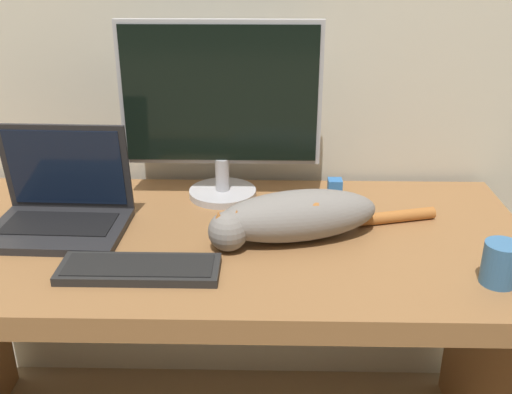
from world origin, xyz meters
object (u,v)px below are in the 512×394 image
cat (294,216)px  external_keyboard (139,269)px  laptop (61,209)px  coffee_mug (500,264)px  monitor (221,107)px

cat → external_keyboard: bearing=-168.1°
laptop → coffee_mug: bearing=-11.7°
monitor → coffee_mug: 0.82m
laptop → external_keyboard: size_ratio=0.95×
monitor → coffee_mug: bearing=-36.0°
monitor → cat: monitor is taller
coffee_mug → cat: bearing=155.5°
cat → monitor: bearing=112.4°
external_keyboard → cat: (0.36, 0.18, 0.05)m
laptop → external_keyboard: bearing=-40.7°
laptop → cat: 0.61m
laptop → cat: laptop is taller
external_keyboard → laptop: bearing=137.4°
monitor → coffee_mug: (0.64, -0.47, -0.22)m
monitor → external_keyboard: size_ratio=1.53×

